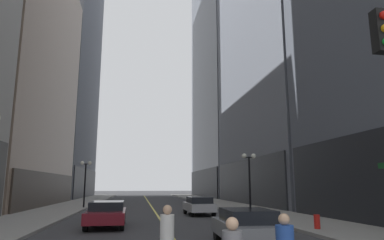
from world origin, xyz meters
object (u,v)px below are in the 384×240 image
(car_silver, at_px, (199,205))
(street_lamp_left_far, at_px, (85,174))
(car_grey, at_px, (246,226))
(pedestrian_in_white_shirt, at_px, (167,236))
(street_lamp_right_mid, at_px, (249,170))
(fire_hydrant_right, at_px, (317,223))
(car_maroon, at_px, (107,213))

(car_silver, height_order, street_lamp_left_far, street_lamp_left_far)
(car_grey, xyz_separation_m, car_silver, (0.65, 13.36, -0.00))
(street_lamp_left_far, bearing_deg, car_silver, -41.10)
(car_grey, bearing_deg, car_silver, 87.23)
(pedestrian_in_white_shirt, relative_size, street_lamp_right_mid, 0.38)
(street_lamp_right_mid, bearing_deg, pedestrian_in_white_shirt, -115.06)
(pedestrian_in_white_shirt, bearing_deg, car_grey, 50.46)
(car_grey, xyz_separation_m, street_lamp_left_far, (-8.80, 21.60, 2.54))
(pedestrian_in_white_shirt, height_order, street_lamp_right_mid, street_lamp_right_mid)
(fire_hydrant_right, bearing_deg, car_grey, -143.97)
(car_grey, relative_size, car_silver, 1.02)
(car_grey, relative_size, street_lamp_left_far, 0.95)
(street_lamp_right_mid, xyz_separation_m, fire_hydrant_right, (0.50, -8.25, -2.86))
(car_silver, bearing_deg, street_lamp_left_far, 138.90)
(car_grey, distance_m, pedestrian_in_white_shirt, 5.03)
(pedestrian_in_white_shirt, height_order, fire_hydrant_right, pedestrian_in_white_shirt)
(car_silver, relative_size, fire_hydrant_right, 5.16)
(car_maroon, height_order, car_silver, same)
(fire_hydrant_right, bearing_deg, car_silver, 110.92)
(car_maroon, bearing_deg, street_lamp_left_far, 102.64)
(car_grey, bearing_deg, street_lamp_left_far, 112.16)
(car_maroon, xyz_separation_m, pedestrian_in_white_shirt, (2.28, -10.67, 0.27))
(fire_hydrant_right, bearing_deg, street_lamp_right_mid, 93.47)
(car_silver, height_order, fire_hydrant_right, car_silver)
(street_lamp_left_far, xyz_separation_m, street_lamp_right_mid, (12.80, -10.07, 0.00))
(pedestrian_in_white_shirt, bearing_deg, car_maroon, 102.06)
(street_lamp_right_mid, bearing_deg, car_maroon, -153.49)
(car_grey, height_order, street_lamp_right_mid, street_lamp_right_mid)
(car_silver, bearing_deg, pedestrian_in_white_shirt, -102.57)
(street_lamp_left_far, bearing_deg, car_maroon, -77.36)
(street_lamp_right_mid, bearing_deg, car_silver, 151.33)
(car_silver, bearing_deg, car_maroon, -133.01)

